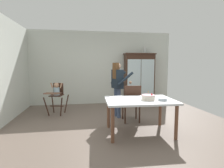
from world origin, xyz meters
TOP-DOWN VIEW (x-y plane):
  - ground_plane at (0.00, 0.00)m, footprint 6.24×6.24m
  - wall_back at (0.00, 2.63)m, footprint 5.32×0.06m
  - china_cabinet at (1.39, 2.37)m, footprint 1.15×0.48m
  - ceramic_vase at (1.59, 2.37)m, footprint 0.13×0.13m
  - high_chair_with_toddler at (-1.49, 1.31)m, footprint 0.70×0.78m
  - adult_person at (0.25, 0.77)m, footprint 0.61×0.60m
  - dining_table at (0.48, -0.47)m, footprint 1.49×1.07m
  - birthday_cake at (0.64, -0.55)m, footprint 0.28×0.28m
  - serving_bowl at (0.91, -0.67)m, footprint 0.18×0.18m
  - dining_chair_far_side at (0.52, 0.25)m, footprint 0.47×0.47m

SIDE VIEW (x-z plane):
  - ground_plane at x=0.00m, z-range 0.00..0.00m
  - dining_chair_far_side at x=0.52m, z-range 0.08..1.04m
  - dining_table at x=0.48m, z-range 0.28..1.02m
  - high_chair_with_toddler at x=-1.49m, z-range 0.18..1.13m
  - serving_bowl at x=0.91m, z-range 0.74..0.79m
  - birthday_cake at x=0.64m, z-range 0.70..0.89m
  - china_cabinet at x=1.39m, z-range 0.01..1.90m
  - adult_person at x=0.25m, z-range 0.20..1.73m
  - wall_back at x=0.00m, z-range 0.00..2.70m
  - ceramic_vase at x=1.59m, z-range 1.88..2.15m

